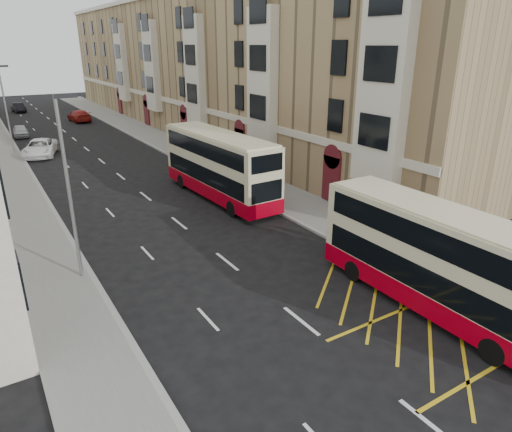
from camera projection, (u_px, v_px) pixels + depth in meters
ground at (378, 382)px, 14.34m from camera, size 200.00×200.00×0.00m
pavement_right at (201, 158)px, 42.11m from camera, size 4.00×120.00×0.15m
pavement_left at (14, 183)px, 34.49m from camera, size 3.00×120.00×0.15m
kerb_right at (180, 161)px, 41.13m from camera, size 0.25×120.00×0.15m
kerb_left at (36, 181)px, 35.23m from camera, size 0.25×120.00×0.15m
road_markings at (76, 141)px, 50.13m from camera, size 10.00×110.00×0.01m
terrace_right at (195, 65)px, 55.09m from camera, size 10.75×79.00×15.25m
guard_railing at (385, 248)px, 21.69m from camera, size 0.06×6.56×1.01m
street_lamp_near at (69, 180)px, 19.12m from camera, size 0.93×0.18×8.00m
street_lamp_far at (6, 104)px, 42.99m from camera, size 0.93×0.18×8.00m
double_decker_front at (437, 260)px, 17.65m from camera, size 2.49×10.48×4.17m
double_decker_rear at (219, 166)px, 30.70m from camera, size 3.00×11.31×4.47m
pedestrian_mid at (473, 257)px, 20.44m from camera, size 0.84×0.66×1.73m
pedestrian_far at (360, 231)px, 23.39m from camera, size 1.04×0.61×1.67m
white_van at (40, 148)px, 43.02m from camera, size 4.13×6.08×1.55m
car_silver at (21, 131)px, 51.90m from camera, size 1.72×3.93×1.32m
car_dark at (18, 108)px, 70.69m from camera, size 1.91×4.37×1.40m
car_red at (79, 116)px, 62.19m from camera, size 2.46×5.47×1.56m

